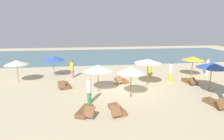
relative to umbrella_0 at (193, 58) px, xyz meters
The scene contains 22 objects.
ground_plane 7.38m from the umbrella_0, 157.42° to the right, with size 60.00×60.00×0.00m, color beige.
ocean_water 15.82m from the umbrella_0, 114.80° to the left, with size 48.00×16.00×0.06m, color slate.
umbrella_0 is the anchor object (origin of this frame).
umbrella_1 14.00m from the umbrella_0, behind, with size 2.23×2.23×2.13m.
umbrella_2 4.32m from the umbrella_0, 103.76° to the right, with size 2.26×2.26×2.32m.
umbrella_3 10.20m from the umbrella_0, 162.11° to the right, with size 2.25×2.25×2.15m.
umbrella_4 5.97m from the umbrella_0, 157.00° to the right, with size 2.25×2.25×2.33m.
umbrella_5 16.79m from the umbrella_0, behind, with size 2.06×2.06×2.07m.
umbrella_6 8.77m from the umbrella_0, 148.40° to the right, with size 1.97×1.97×2.28m.
lounger_0 7.33m from the umbrella_0, 109.43° to the right, with size 0.88×1.76×0.70m.
lounger_1 12.74m from the umbrella_0, 147.85° to the right, with size 1.17×1.78×0.70m.
lounger_2 3.10m from the umbrella_0, 123.76° to the right, with size 0.89×1.78×0.68m.
lounger_3 4.92m from the umbrella_0, 27.12° to the left, with size 1.17×1.76×0.72m.
lounger_4 7.77m from the umbrella_0, behind, with size 1.31×1.74×0.72m.
lounger_5 12.67m from the umbrella_0, behind, with size 1.02×1.73×0.74m.
lounger_6 11.25m from the umbrella_0, 142.48° to the right, with size 0.99×1.78×0.69m.
person_0 4.46m from the umbrella_0, behind, with size 0.46×0.46×1.82m.
person_1 2.23m from the umbrella_0, 11.40° to the left, with size 0.37×0.37×1.78m.
person_2 12.13m from the umbrella_0, behind, with size 0.47×0.47×1.84m.
person_4 11.72m from the umbrella_0, 153.20° to the right, with size 0.45×0.45×1.81m.
person_5 3.55m from the umbrella_0, 152.80° to the right, with size 0.36×0.36×1.96m.
surfboard 12.30m from the umbrella_0, 164.60° to the left, with size 0.43×1.87×0.07m.
Camera 1 is at (-3.80, -13.60, 5.00)m, focal length 28.53 mm.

